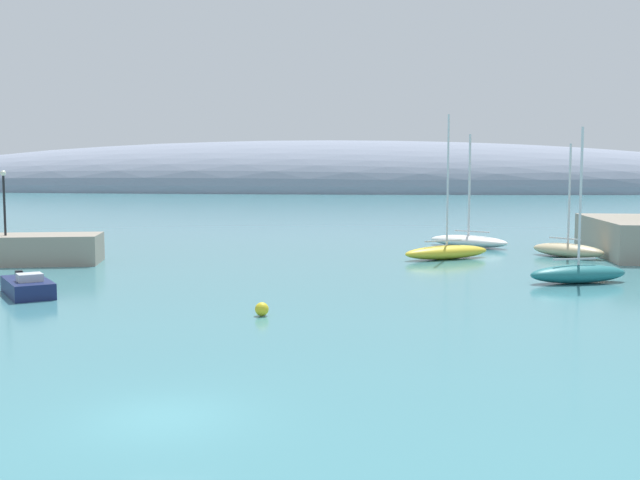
% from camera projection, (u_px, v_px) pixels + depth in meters
% --- Properties ---
extents(water, '(600.00, 600.00, 0.00)m').
position_uv_depth(water, '(163.00, 417.00, 19.95)').
color(water, teal).
rests_on(water, ground).
extents(distant_ridge, '(288.27, 58.37, 30.24)m').
position_uv_depth(distant_ridge, '(313.00, 191.00, 227.41)').
color(distant_ridge, gray).
rests_on(distant_ridge, ground).
extents(sailboat_teal_near_shore, '(6.21, 3.68, 8.90)m').
position_uv_depth(sailboat_teal_near_shore, '(578.00, 273.00, 43.46)').
color(sailboat_teal_near_shore, '#1E6B70').
rests_on(sailboat_teal_near_shore, water).
extents(sailboat_sand_mid_mooring, '(5.56, 5.44, 8.40)m').
position_uv_depth(sailboat_sand_mid_mooring, '(568.00, 249.00, 56.27)').
color(sailboat_sand_mid_mooring, '#C6B284').
rests_on(sailboat_sand_mid_mooring, water).
extents(sailboat_yellow_outer_mooring, '(6.91, 5.27, 10.44)m').
position_uv_depth(sailboat_yellow_outer_mooring, '(447.00, 251.00, 55.08)').
color(sailboat_yellow_outer_mooring, yellow).
rests_on(sailboat_yellow_outer_mooring, water).
extents(sailboat_white_end_of_line, '(7.26, 5.89, 9.42)m').
position_uv_depth(sailboat_white_end_of_line, '(468.00, 240.00, 63.70)').
color(sailboat_white_end_of_line, white).
rests_on(sailboat_white_end_of_line, water).
extents(motorboat_navy_alongside_breakwater, '(4.38, 4.88, 1.22)m').
position_uv_depth(motorboat_navy_alongside_breakwater, '(28.00, 287.00, 39.24)').
color(motorboat_navy_alongside_breakwater, navy).
rests_on(motorboat_navy_alongside_breakwater, water).
extents(mooring_buoy_yellow, '(0.62, 0.62, 0.62)m').
position_uv_depth(mooring_buoy_yellow, '(262.00, 309.00, 33.69)').
color(mooring_buoy_yellow, yellow).
rests_on(mooring_buoy_yellow, water).
extents(harbor_lamp_post, '(0.36, 0.36, 4.41)m').
position_uv_depth(harbor_lamp_post, '(4.00, 196.00, 51.33)').
color(harbor_lamp_post, black).
rests_on(harbor_lamp_post, breakwater_rocks).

